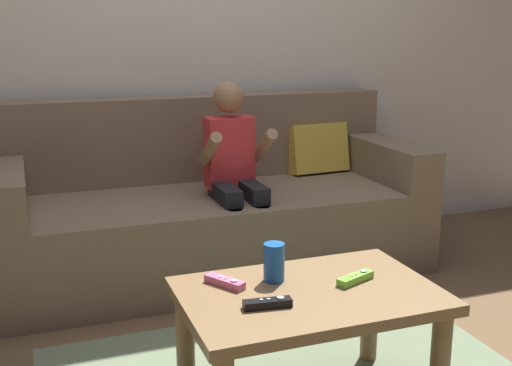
# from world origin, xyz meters

# --- Properties ---
(wall_back) EXTENTS (4.87, 0.05, 2.50)m
(wall_back) POSITION_xyz_m (0.00, 1.50, 1.25)
(wall_back) COLOR beige
(wall_back) RESTS_ON ground
(couch) EXTENTS (2.05, 0.80, 0.83)m
(couch) POSITION_xyz_m (0.02, 1.11, 0.29)
(couch) COLOR #75604C
(couch) RESTS_ON ground
(person_seated_on_couch) EXTENTS (0.31, 0.38, 0.93)m
(person_seated_on_couch) POSITION_xyz_m (0.08, 0.93, 0.53)
(person_seated_on_couch) COLOR black
(person_seated_on_couch) RESTS_ON ground
(coffee_table) EXTENTS (0.78, 0.51, 0.40)m
(coffee_table) POSITION_xyz_m (-0.05, -0.17, 0.33)
(coffee_table) COLOR brown
(coffee_table) RESTS_ON ground
(game_remote_lime_near_edge) EXTENTS (0.14, 0.09, 0.03)m
(game_remote_lime_near_edge) POSITION_xyz_m (0.11, -0.16, 0.41)
(game_remote_lime_near_edge) COLOR #72C638
(game_remote_lime_near_edge) RESTS_ON coffee_table
(game_remote_black_center) EXTENTS (0.14, 0.05, 0.03)m
(game_remote_black_center) POSITION_xyz_m (-0.21, -0.24, 0.41)
(game_remote_black_center) COLOR black
(game_remote_black_center) RESTS_ON coffee_table
(game_remote_pink_far_corner) EXTENTS (0.10, 0.14, 0.03)m
(game_remote_pink_far_corner) POSITION_xyz_m (-0.28, -0.05, 0.41)
(game_remote_pink_far_corner) COLOR pink
(game_remote_pink_far_corner) RESTS_ON coffee_table
(soda_can) EXTENTS (0.07, 0.07, 0.12)m
(soda_can) POSITION_xyz_m (-0.12, -0.06, 0.46)
(soda_can) COLOR #1959B2
(soda_can) RESTS_ON coffee_table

